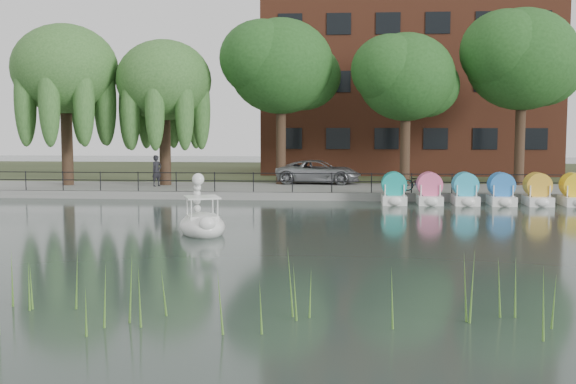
# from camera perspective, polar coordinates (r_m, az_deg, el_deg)

# --- Properties ---
(ground_plane) EXTENTS (120.00, 120.00, 0.00)m
(ground_plane) POSITION_cam_1_polar(r_m,az_deg,el_deg) (23.64, -1.97, -4.06)
(ground_plane) COLOR #35413B
(promenade) EXTENTS (40.00, 6.00, 0.40)m
(promenade) POSITION_cam_1_polar(r_m,az_deg,el_deg) (39.43, 0.64, 0.09)
(promenade) COLOR gray
(promenade) RESTS_ON ground_plane
(kerb) EXTENTS (40.00, 0.25, 0.40)m
(kerb) POSITION_cam_1_polar(r_m,az_deg,el_deg) (36.50, 0.33, -0.35)
(kerb) COLOR gray
(kerb) RESTS_ON ground_plane
(land_strip) EXTENTS (60.00, 22.00, 0.36)m
(land_strip) POSITION_cam_1_polar(r_m,az_deg,el_deg) (53.36, 1.64, 1.49)
(land_strip) COLOR #47512D
(land_strip) RESTS_ON ground_plane
(railing) EXTENTS (32.00, 0.05, 1.00)m
(railing) POSITION_cam_1_polar(r_m,az_deg,el_deg) (36.61, 0.35, 1.16)
(railing) COLOR black
(railing) RESTS_ON promenade
(apartment_building) EXTENTS (20.00, 10.07, 18.00)m
(apartment_building) POSITION_cam_1_polar(r_m,az_deg,el_deg) (53.58, 9.32, 11.27)
(apartment_building) COLOR #4C1E16
(apartment_building) RESTS_ON land_strip
(willow_left) EXTENTS (5.88, 5.88, 9.01)m
(willow_left) POSITION_cam_1_polar(r_m,az_deg,el_deg) (42.73, -17.22, 9.23)
(willow_left) COLOR #473323
(willow_left) RESTS_ON promenade
(willow_mid) EXTENTS (5.32, 5.32, 8.15)m
(willow_mid) POSITION_cam_1_polar(r_m,az_deg,el_deg) (41.48, -9.77, 8.65)
(willow_mid) COLOR #473323
(willow_mid) RESTS_ON promenade
(broadleaf_center) EXTENTS (6.00, 6.00, 9.25)m
(broadleaf_center) POSITION_cam_1_polar(r_m,az_deg,el_deg) (41.44, -0.57, 9.86)
(broadleaf_center) COLOR #473323
(broadleaf_center) RESTS_ON promenade
(broadleaf_right) EXTENTS (5.40, 5.40, 8.32)m
(broadleaf_right) POSITION_cam_1_polar(r_m,az_deg,el_deg) (40.87, 9.32, 8.90)
(broadleaf_right) COLOR #473323
(broadleaf_right) RESTS_ON promenade
(broadleaf_far) EXTENTS (6.30, 6.30, 9.71)m
(broadleaf_far) POSITION_cam_1_polar(r_m,az_deg,el_deg) (42.95, 18.03, 9.89)
(broadleaf_far) COLOR #473323
(broadleaf_far) RESTS_ON promenade
(minivan) EXTENTS (3.05, 5.83, 1.57)m
(minivan) POSITION_cam_1_polar(r_m,az_deg,el_deg) (41.75, 2.43, 1.74)
(minivan) COLOR gray
(minivan) RESTS_ON promenade
(bicycle) EXTENTS (1.09, 1.82, 1.00)m
(bicycle) POSITION_cam_1_polar(r_m,az_deg,el_deg) (37.75, 10.30, 0.83)
(bicycle) COLOR gray
(bicycle) RESTS_ON promenade
(pedestrian) EXTENTS (0.81, 0.86, 1.98)m
(pedestrian) POSITION_cam_1_polar(r_m,az_deg,el_deg) (40.57, -10.34, 1.84)
(pedestrian) COLOR black
(pedestrian) RESTS_ON promenade
(swan_boat) EXTENTS (2.32, 2.87, 2.10)m
(swan_boat) POSITION_cam_1_polar(r_m,az_deg,el_deg) (25.69, -6.81, -2.29)
(swan_boat) COLOR white
(swan_boat) RESTS_ON ground_plane
(pedal_boat_row) EXTENTS (9.65, 1.70, 1.40)m
(pedal_boat_row) POSITION_cam_1_polar(r_m,az_deg,el_deg) (35.80, 15.17, 0.00)
(pedal_boat_row) COLOR white
(pedal_boat_row) RESTS_ON ground_plane
(reed_bank) EXTENTS (24.00, 2.40, 1.20)m
(reed_bank) POSITION_cam_1_polar(r_m,az_deg,el_deg) (14.08, 1.82, -8.20)
(reed_bank) COLOR #669938
(reed_bank) RESTS_ON ground_plane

